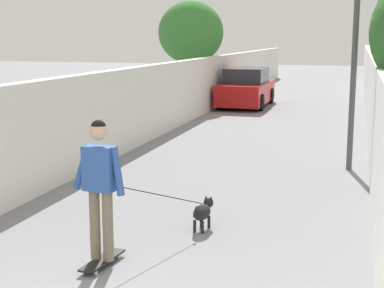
# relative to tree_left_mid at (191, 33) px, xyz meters

# --- Properties ---
(ground_plane) EXTENTS (80.00, 80.00, 0.00)m
(ground_plane) POSITION_rel_tree_left_mid_xyz_m (-5.00, -4.13, -2.93)
(ground_plane) COLOR gray
(wall_left) EXTENTS (48.00, 0.30, 2.01)m
(wall_left) POSITION_rel_tree_left_mid_xyz_m (-7.00, -1.17, -1.92)
(wall_left) COLOR silver
(wall_left) RESTS_ON ground
(fence_right) EXTENTS (48.00, 0.30, 2.20)m
(fence_right) POSITION_rel_tree_left_mid_xyz_m (-7.00, -7.08, -1.83)
(fence_right) COLOR white
(fence_right) RESTS_ON ground
(tree_left_mid) EXTENTS (2.64, 2.64, 4.20)m
(tree_left_mid) POSITION_rel_tree_left_mid_xyz_m (0.00, 0.00, 0.00)
(tree_left_mid) COLOR #473523
(tree_left_mid) RESTS_ON ground
(lamp_post) EXTENTS (0.36, 0.36, 3.85)m
(lamp_post) POSITION_rel_tree_left_mid_xyz_m (-10.56, -6.53, -0.25)
(lamp_post) COLOR #4C4C51
(lamp_post) RESTS_ON ground
(skateboard) EXTENTS (0.82, 0.29, 0.08)m
(skateboard) POSITION_rel_tree_left_mid_xyz_m (-16.82, -3.72, -2.86)
(skateboard) COLOR black
(skateboard) RESTS_ON ground
(person_skateboarder) EXTENTS (0.26, 0.72, 1.73)m
(person_skateboarder) POSITION_rel_tree_left_mid_xyz_m (-16.82, -3.72, -1.83)
(person_skateboarder) COLOR #726651
(person_skateboarder) RESTS_ON skateboard
(dog) EXTENTS (1.96, 0.97, 1.06)m
(dog) POSITION_rel_tree_left_mid_xyz_m (-15.17, -4.55, -2.65)
(dog) COLOR black
(dog) RESTS_ON ground
(car_near) EXTENTS (4.14, 1.80, 1.54)m
(car_near) POSITION_rel_tree_left_mid_xyz_m (-0.05, -2.32, -2.21)
(car_near) COLOR #B71414
(car_near) RESTS_ON ground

